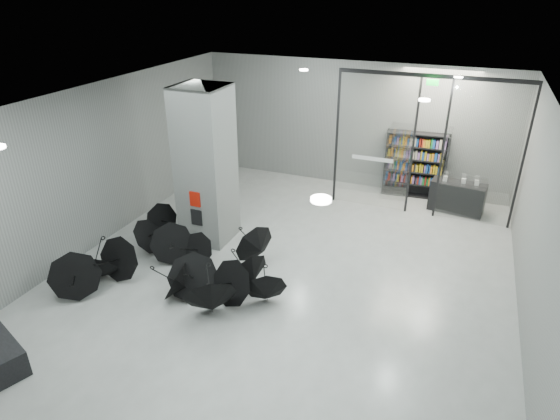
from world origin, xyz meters
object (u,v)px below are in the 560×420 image
at_px(bookshelf, 415,165).
at_px(umbrella_cluster, 178,270).
at_px(column, 206,166).
at_px(shop_counter, 457,197).

distance_m(bookshelf, umbrella_cluster, 8.12).
bearing_deg(bookshelf, column, -138.91).
xyz_separation_m(column, shop_counter, (5.97, 4.04, -1.55)).
bearing_deg(shop_counter, umbrella_cluster, -124.05).
distance_m(column, bookshelf, 6.68).
bearing_deg(umbrella_cluster, bookshelf, 58.52).
xyz_separation_m(column, umbrella_cluster, (0.38, -2.14, -1.68)).
height_order(bookshelf, umbrella_cluster, bookshelf).
bearing_deg(shop_counter, bookshelf, 160.72).
bearing_deg(column, bookshelf, 45.91).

